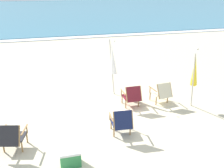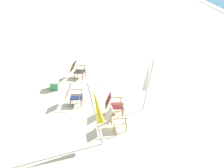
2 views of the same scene
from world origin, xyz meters
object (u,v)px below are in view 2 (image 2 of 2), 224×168
Objects in this scene: beach_chair_mid_center at (77,69)px; beach_chair_front_right at (73,95)px; cooler_box at (55,85)px; beach_chair_far_center at (113,103)px; beach_chair_back_right at (115,118)px; umbrella_furled_white at (147,77)px; umbrella_furled_yellow at (97,106)px.

beach_chair_front_right is at bearing 0.15° from beach_chair_mid_center.
beach_chair_far_center is at bearing 46.50° from cooler_box.
beach_chair_back_right is 2.17m from umbrella_furled_white.
umbrella_furled_yellow reaches higher than beach_chair_far_center.
beach_chair_far_center is 1.66m from umbrella_furled_white.
umbrella_furled_white is at bearing 79.74° from beach_chair_front_right.
umbrella_furled_white is (0.53, 2.93, 0.94)m from beach_chair_front_right.
umbrella_furled_yellow is at bearing 10.16° from beach_chair_mid_center.
beach_chair_front_right reaches higher than beach_chair_far_center.
cooler_box is at bearing -155.86° from umbrella_furled_yellow.
cooler_box is (-1.56, -0.94, -0.23)m from beach_chair_front_right.
umbrella_furled_yellow reaches higher than cooler_box.
beach_chair_mid_center is at bearing -161.62° from beach_chair_back_right.
beach_chair_back_right is at bearing 35.88° from cooler_box.
beach_chair_mid_center is at bearing -169.84° from umbrella_furled_yellow.
umbrella_furled_white is at bearing 61.65° from cooler_box.
beach_chair_front_right is at bearing -160.07° from umbrella_furled_yellow.
cooler_box is (-2.09, -3.86, -1.17)m from umbrella_furled_white.
beach_chair_front_right is at bearing -118.07° from beach_chair_far_center.
beach_chair_front_right is 3.12m from umbrella_furled_white.
beach_chair_front_right is at bearing -100.26° from umbrella_furled_white.
beach_chair_back_right is 4.35m from cooler_box.
cooler_box is (-4.35, -1.95, -1.14)m from umbrella_furled_yellow.
beach_chair_far_center reaches higher than cooler_box.
beach_chair_front_right is 1.66× the size of cooler_box.
beach_chair_front_right is 2.90m from beach_chair_mid_center.
beach_chair_far_center is 0.99× the size of beach_chair_front_right.
umbrella_furled_yellow reaches higher than beach_chair_back_right.
beach_chair_mid_center reaches higher than cooler_box.
beach_chair_back_right is at bearing -42.68° from umbrella_furled_white.
umbrella_furled_yellow reaches higher than beach_chair_front_right.
beach_chair_far_center is at bearing 23.23° from beach_chair_mid_center.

